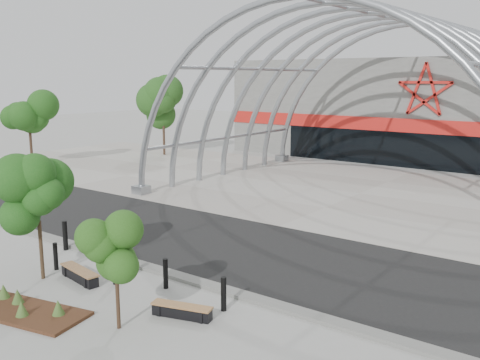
% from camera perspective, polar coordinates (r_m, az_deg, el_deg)
% --- Properties ---
extents(ground, '(140.00, 140.00, 0.00)m').
position_cam_1_polar(ground, '(18.78, -7.41, -9.69)').
color(ground, '#9F9E99').
rests_on(ground, ground).
extents(road, '(140.00, 7.00, 0.02)m').
position_cam_1_polar(road, '(21.27, -0.81, -7.07)').
color(road, black).
rests_on(road, ground).
extents(forecourt, '(60.00, 17.00, 0.04)m').
position_cam_1_polar(forecourt, '(31.33, 12.66, -1.43)').
color(forecourt, '#A69F95').
rests_on(forecourt, ground).
extents(kerb, '(60.00, 0.50, 0.12)m').
position_cam_1_polar(kerb, '(18.59, -7.96, -9.73)').
color(kerb, slate).
rests_on(kerb, ground).
extents(arena_building, '(34.00, 15.24, 8.00)m').
position_cam_1_polar(arena_building, '(47.69, 21.80, 7.04)').
color(arena_building, slate).
rests_on(arena_building, ground).
extents(vault_canopy, '(20.80, 15.80, 20.36)m').
position_cam_1_polar(vault_canopy, '(31.33, 12.66, -1.44)').
color(vault_canopy, '#989DA3').
rests_on(vault_canopy, ground).
extents(planting_bed, '(5.20, 2.53, 0.53)m').
position_cam_1_polar(planting_bed, '(17.22, -23.62, -12.06)').
color(planting_bed, '#391E15').
rests_on(planting_bed, ground).
extents(street_tree_0, '(1.70, 1.70, 3.87)m').
position_cam_1_polar(street_tree_0, '(18.45, -20.81, -1.69)').
color(street_tree_0, '#312516').
rests_on(street_tree_0, ground).
extents(street_tree_1, '(1.30, 1.30, 3.07)m').
position_cam_1_polar(street_tree_1, '(14.31, -13.15, -7.18)').
color(street_tree_1, '#301E12').
rests_on(street_tree_1, ground).
extents(bench_0, '(1.96, 0.73, 0.40)m').
position_cam_1_polar(bench_0, '(18.57, -16.73, -9.67)').
color(bench_0, black).
rests_on(bench_0, ground).
extents(bench_1, '(1.80, 0.88, 0.37)m').
position_cam_1_polar(bench_1, '(15.38, -6.22, -13.74)').
color(bench_1, black).
rests_on(bench_1, ground).
extents(bollard_0, '(0.18, 0.18, 1.15)m').
position_cam_1_polar(bollard_0, '(21.78, -18.16, -5.65)').
color(bollard_0, black).
rests_on(bollard_0, ground).
extents(bollard_1, '(0.15, 0.15, 0.96)m').
position_cam_1_polar(bollard_1, '(19.74, -19.07, -7.70)').
color(bollard_1, black).
rests_on(bollard_1, ground).
extents(bollard_2, '(0.18, 0.18, 1.14)m').
position_cam_1_polar(bollard_2, '(17.87, -13.16, -9.05)').
color(bollard_2, black).
rests_on(bollard_2, ground).
extents(bollard_3, '(0.16, 0.16, 0.97)m').
position_cam_1_polar(bollard_3, '(17.27, -7.95, -9.86)').
color(bollard_3, black).
rests_on(bollard_3, ground).
extents(bollard_4, '(0.16, 0.16, 1.01)m').
position_cam_1_polar(bollard_4, '(15.57, -1.76, -12.06)').
color(bollard_4, black).
rests_on(bollard_4, ground).
extents(bg_tree_0, '(3.00, 3.00, 6.45)m').
position_cam_1_polar(bg_tree_0, '(45.91, -8.23, 8.40)').
color(bg_tree_0, '#312018').
rests_on(bg_tree_0, ground).
extents(bg_tree_2, '(2.55, 2.55, 5.38)m').
position_cam_1_polar(bg_tree_2, '(42.83, -21.62, 6.53)').
color(bg_tree_2, '#311F16').
rests_on(bg_tree_2, ground).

